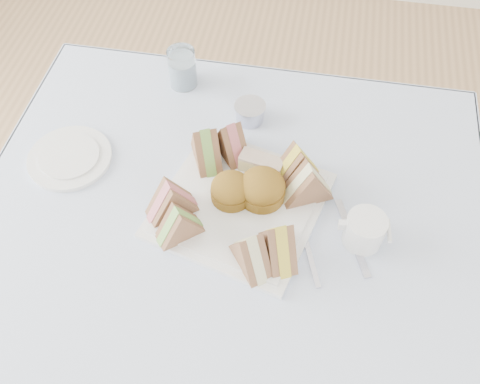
% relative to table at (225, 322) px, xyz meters
% --- Properties ---
extents(floor, '(4.00, 4.00, 0.00)m').
position_rel_table_xyz_m(floor, '(0.00, 0.00, -0.37)').
color(floor, '#9E7751').
rests_on(floor, ground).
extents(table, '(0.90, 0.90, 0.74)m').
position_rel_table_xyz_m(table, '(0.00, 0.00, 0.00)').
color(table, brown).
rests_on(table, floor).
extents(tablecloth, '(1.02, 1.02, 0.01)m').
position_rel_table_xyz_m(tablecloth, '(0.00, 0.00, 0.37)').
color(tablecloth, '#A9BACF').
rests_on(tablecloth, table).
extents(serving_plate, '(0.37, 0.37, 0.01)m').
position_rel_table_xyz_m(serving_plate, '(0.02, 0.09, 0.38)').
color(serving_plate, silver).
rests_on(serving_plate, tablecloth).
extents(sandwich_fl_a, '(0.11, 0.10, 0.09)m').
position_rel_table_xyz_m(sandwich_fl_a, '(-0.10, 0.05, 0.43)').
color(sandwich_fl_a, brown).
rests_on(sandwich_fl_a, serving_plate).
extents(sandwich_fl_b, '(0.10, 0.09, 0.08)m').
position_rel_table_xyz_m(sandwich_fl_b, '(-0.08, 0.00, 0.43)').
color(sandwich_fl_b, brown).
rests_on(sandwich_fl_b, serving_plate).
extents(sandwich_fr_a, '(0.09, 0.11, 0.09)m').
position_rel_table_xyz_m(sandwich_fr_a, '(0.11, -0.01, 0.43)').
color(sandwich_fr_a, brown).
rests_on(sandwich_fr_a, serving_plate).
extents(sandwich_fr_b, '(0.09, 0.10, 0.09)m').
position_rel_table_xyz_m(sandwich_fr_b, '(0.06, -0.04, 0.43)').
color(sandwich_fr_b, brown).
rests_on(sandwich_fr_b, serving_plate).
extents(sandwich_bl_a, '(0.09, 0.11, 0.09)m').
position_rel_table_xyz_m(sandwich_bl_a, '(-0.07, 0.19, 0.43)').
color(sandwich_bl_a, brown).
rests_on(sandwich_bl_a, serving_plate).
extents(sandwich_bl_b, '(0.10, 0.11, 0.09)m').
position_rel_table_xyz_m(sandwich_bl_b, '(-0.02, 0.22, 0.43)').
color(sandwich_bl_b, brown).
rests_on(sandwich_bl_b, serving_plate).
extents(sandwich_br_a, '(0.11, 0.09, 0.09)m').
position_rel_table_xyz_m(sandwich_br_a, '(0.15, 0.13, 0.43)').
color(sandwich_br_a, brown).
rests_on(sandwich_br_a, serving_plate).
extents(sandwich_br_b, '(0.11, 0.09, 0.09)m').
position_rel_table_xyz_m(sandwich_br_b, '(0.12, 0.18, 0.43)').
color(sandwich_br_b, brown).
rests_on(sandwich_br_b, serving_plate).
extents(scone_left, '(0.10, 0.10, 0.06)m').
position_rel_table_xyz_m(scone_left, '(0.00, 0.10, 0.42)').
color(scone_left, '#90611C').
rests_on(scone_left, serving_plate).
extents(scone_right, '(0.10, 0.10, 0.06)m').
position_rel_table_xyz_m(scone_right, '(0.06, 0.11, 0.42)').
color(scone_right, '#90611C').
rests_on(scone_right, serving_plate).
extents(pastry_slice, '(0.09, 0.05, 0.04)m').
position_rel_table_xyz_m(pastry_slice, '(0.05, 0.18, 0.41)').
color(pastry_slice, tan).
rests_on(pastry_slice, serving_plate).
extents(side_plate, '(0.23, 0.23, 0.01)m').
position_rel_table_xyz_m(side_plate, '(-0.36, 0.15, 0.38)').
color(side_plate, silver).
rests_on(side_plate, tablecloth).
extents(water_glass, '(0.08, 0.08, 0.10)m').
position_rel_table_xyz_m(water_glass, '(-0.17, 0.42, 0.42)').
color(water_glass, white).
rests_on(water_glass, tablecloth).
extents(tea_strainer, '(0.08, 0.08, 0.04)m').
position_rel_table_xyz_m(tea_strainer, '(0.00, 0.33, 0.40)').
color(tea_strainer, '#B2B3C6').
rests_on(tea_strainer, tablecloth).
extents(knife, '(0.08, 0.17, 0.00)m').
position_rel_table_xyz_m(knife, '(0.24, 0.06, 0.38)').
color(knife, '#B2B3C6').
rests_on(knife, tablecloth).
extents(fork, '(0.07, 0.17, 0.00)m').
position_rel_table_xyz_m(fork, '(0.16, 0.02, 0.38)').
color(fork, '#B2B3C6').
rests_on(fork, tablecloth).
extents(creamer_jug, '(0.08, 0.08, 0.07)m').
position_rel_table_xyz_m(creamer_jug, '(0.26, 0.06, 0.41)').
color(creamer_jug, silver).
rests_on(creamer_jug, tablecloth).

